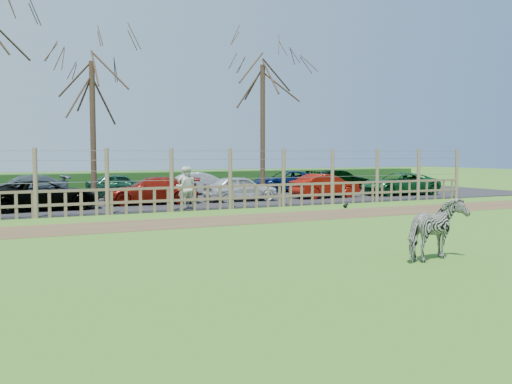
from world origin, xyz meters
name	(u,v)px	position (x,y,z in m)	size (l,w,h in m)	color
ground	(263,240)	(0.00, 0.00, 0.00)	(120.00, 120.00, 0.00)	#6AA62C
dirt_strip	(204,221)	(0.00, 4.50, 0.01)	(34.00, 2.80, 0.01)	brown
asphalt	(132,199)	(0.00, 14.50, 0.02)	(44.00, 13.00, 0.04)	#232326
hedge	(104,182)	(0.00, 21.50, 0.55)	(46.00, 2.00, 1.10)	#1E4716
fence	(172,192)	(0.00, 8.00, 0.80)	(30.16, 0.16, 2.50)	brown
tree_mid	(92,97)	(-2.00, 13.50, 4.87)	(4.80, 4.80, 6.83)	#3D2B1E
tree_right	(263,98)	(7.00, 14.00, 5.24)	(4.80, 4.80, 7.35)	#3D2B1E
zebra	(437,230)	(2.08, -4.22, 0.68)	(0.73, 1.60, 1.35)	gray
visitor_a	(184,188)	(0.72, 8.57, 0.90)	(0.63, 0.41, 1.72)	beige
visitor_b	(186,188)	(0.78, 8.52, 0.90)	(0.84, 0.65, 1.72)	white
crow	(345,206)	(7.05, 6.32, 0.09)	(0.23, 0.17, 0.19)	black
car_2	(45,195)	(-4.45, 10.63, 0.64)	(1.99, 4.32, 1.20)	black
car_3	(151,191)	(0.09, 11.28, 0.64)	(1.68, 4.13, 1.20)	maroon
car_4	(241,188)	(4.33, 10.98, 0.64)	(1.42, 3.52, 1.20)	silver
car_5	(325,186)	(9.00, 10.91, 0.64)	(1.27, 3.64, 1.20)	maroon
car_6	(399,184)	(13.69, 10.82, 0.64)	(1.99, 4.32, 1.20)	#105826
car_9	(24,188)	(-4.85, 15.91, 0.64)	(1.68, 4.13, 1.20)	#4F5D60
car_10	(120,185)	(-0.19, 16.18, 0.64)	(1.42, 3.52, 1.20)	#1C5235
car_11	(202,183)	(4.22, 15.83, 0.64)	(1.27, 3.64, 1.20)	#BBBAC2
car_12	(287,181)	(9.50, 15.79, 0.64)	(1.99, 4.32, 1.20)	#08184A
car_13	(340,180)	(13.40, 15.98, 0.64)	(1.68, 4.13, 1.20)	black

